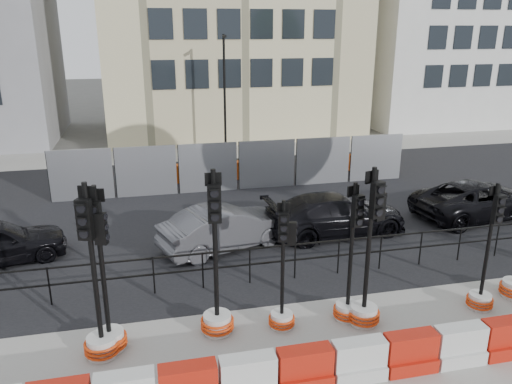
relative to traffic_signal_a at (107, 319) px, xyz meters
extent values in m
plane|color=#51514C|center=(4.56, 0.88, -0.73)|extent=(120.00, 120.00, 0.00)
cube|color=gray|center=(4.56, -2.12, -0.72)|extent=(40.00, 6.00, 0.02)
cube|color=black|center=(4.56, 7.88, -0.71)|extent=(40.00, 14.00, 0.03)
cube|color=gray|center=(4.56, 16.88, -0.72)|extent=(40.00, 4.00, 0.02)
cube|color=silver|center=(21.56, 22.88, 7.27)|extent=(12.00, 9.00, 16.00)
cylinder|color=black|center=(-1.44, 2.08, -0.23)|extent=(0.04, 0.04, 1.00)
cylinder|color=black|center=(-0.24, 2.08, -0.23)|extent=(0.04, 0.04, 1.00)
cylinder|color=black|center=(0.96, 2.08, -0.23)|extent=(0.04, 0.04, 1.00)
cylinder|color=black|center=(2.16, 2.08, -0.23)|extent=(0.04, 0.04, 1.00)
cylinder|color=black|center=(3.36, 2.08, -0.23)|extent=(0.04, 0.04, 1.00)
cylinder|color=black|center=(4.56, 2.08, -0.23)|extent=(0.04, 0.04, 1.00)
cylinder|color=black|center=(5.76, 2.08, -0.23)|extent=(0.04, 0.04, 1.00)
cylinder|color=black|center=(6.96, 2.08, -0.23)|extent=(0.04, 0.04, 1.00)
cylinder|color=black|center=(8.16, 2.08, -0.23)|extent=(0.04, 0.04, 1.00)
cylinder|color=black|center=(9.36, 2.08, -0.23)|extent=(0.04, 0.04, 1.00)
cylinder|color=black|center=(10.56, 2.08, -0.23)|extent=(0.04, 0.04, 1.00)
cube|color=black|center=(4.56, 2.08, 0.25)|extent=(18.00, 0.04, 0.04)
cube|color=black|center=(4.56, 2.08, -0.18)|extent=(18.00, 0.04, 0.04)
cube|color=#92939A|center=(-1.44, 9.88, 0.27)|extent=(2.30, 0.05, 2.00)
cylinder|color=black|center=(-2.59, 9.88, 0.27)|extent=(0.05, 0.05, 2.00)
cube|color=#92939A|center=(0.96, 9.88, 0.27)|extent=(2.30, 0.05, 2.00)
cylinder|color=black|center=(-0.19, 9.88, 0.27)|extent=(0.05, 0.05, 2.00)
cube|color=#92939A|center=(3.36, 9.88, 0.27)|extent=(2.30, 0.05, 2.00)
cylinder|color=black|center=(2.21, 9.88, 0.27)|extent=(0.05, 0.05, 2.00)
cube|color=#92939A|center=(5.76, 9.88, 0.27)|extent=(2.30, 0.05, 2.00)
cylinder|color=black|center=(4.61, 9.88, 0.27)|extent=(0.05, 0.05, 2.00)
cube|color=#92939A|center=(8.16, 9.88, 0.27)|extent=(2.30, 0.05, 2.00)
cylinder|color=black|center=(7.01, 9.88, 0.27)|extent=(0.05, 0.05, 2.00)
cube|color=#92939A|center=(10.56, 9.88, 0.27)|extent=(2.30, 0.05, 2.00)
cylinder|color=black|center=(9.41, 9.88, 0.27)|extent=(0.05, 0.05, 2.00)
cube|color=#CC570D|center=(0.56, 11.38, -0.33)|extent=(1.00, 0.40, 0.80)
cube|color=#CC570D|center=(2.56, 11.38, -0.33)|extent=(1.00, 0.40, 0.80)
cube|color=#CC570D|center=(4.56, 11.38, -0.33)|extent=(1.00, 0.40, 0.80)
cube|color=#CC570D|center=(6.56, 11.38, -0.33)|extent=(1.00, 0.40, 0.80)
cube|color=#CC570D|center=(8.56, 11.38, -0.33)|extent=(1.00, 0.40, 0.80)
cube|color=#CC570D|center=(10.56, 11.38, -0.33)|extent=(1.00, 0.40, 0.80)
cylinder|color=black|center=(5.06, 15.88, 2.27)|extent=(0.12, 0.12, 6.00)
cube|color=black|center=(5.06, 15.63, 5.17)|extent=(0.12, 0.50, 0.12)
cube|color=red|center=(1.41, -1.92, -0.18)|extent=(1.00, 0.35, 0.50)
cube|color=silver|center=(2.46, -1.92, -0.18)|extent=(1.00, 0.35, 0.50)
cube|color=red|center=(3.51, -1.92, -0.58)|extent=(1.00, 0.50, 0.30)
cube|color=red|center=(3.51, -1.92, -0.18)|extent=(1.00, 0.35, 0.50)
cube|color=silver|center=(4.56, -1.92, -0.58)|extent=(1.00, 0.50, 0.30)
cube|color=silver|center=(4.56, -1.92, -0.18)|extent=(1.00, 0.35, 0.50)
cube|color=red|center=(5.61, -1.92, -0.58)|extent=(1.00, 0.50, 0.30)
cube|color=red|center=(5.61, -1.92, -0.18)|extent=(1.00, 0.35, 0.50)
cube|color=silver|center=(6.66, -1.92, -0.58)|extent=(1.00, 0.50, 0.30)
cube|color=silver|center=(6.66, -1.92, -0.18)|extent=(1.00, 0.35, 0.50)
cube|color=red|center=(7.71, -1.92, -0.58)|extent=(1.00, 0.50, 0.30)
cube|color=red|center=(7.71, -1.92, -0.18)|extent=(1.00, 0.35, 0.50)
cylinder|color=silver|center=(0.00, 0.01, -0.51)|extent=(0.58, 0.58, 0.43)
torus|color=red|center=(0.00, 0.01, -0.60)|extent=(0.69, 0.69, 0.05)
torus|color=red|center=(0.00, 0.01, -0.51)|extent=(0.69, 0.69, 0.05)
torus|color=red|center=(0.00, 0.01, -0.43)|extent=(0.69, 0.69, 0.05)
cylinder|color=black|center=(0.00, 0.01, 1.19)|extent=(0.10, 0.10, 3.20)
cube|color=black|center=(-0.03, -0.11, 2.16)|extent=(0.28, 0.20, 0.75)
cylinder|color=black|center=(-0.05, -0.19, 1.92)|extent=(0.17, 0.09, 0.16)
cylinder|color=black|center=(-0.05, -0.19, 2.16)|extent=(0.17, 0.09, 0.16)
cylinder|color=black|center=(-0.05, -0.19, 2.39)|extent=(0.17, 0.09, 0.16)
cube|color=black|center=(0.02, 0.08, 2.58)|extent=(0.32, 0.10, 0.26)
cylinder|color=silver|center=(-0.14, -0.16, -0.51)|extent=(0.60, 0.60, 0.44)
torus|color=red|center=(-0.14, -0.16, -0.60)|extent=(0.72, 0.72, 0.06)
torus|color=red|center=(-0.14, -0.16, -0.51)|extent=(0.72, 0.72, 0.06)
torus|color=red|center=(-0.14, -0.16, -0.42)|extent=(0.72, 0.72, 0.06)
cylinder|color=black|center=(-0.14, -0.16, 1.26)|extent=(0.10, 0.10, 3.31)
cube|color=black|center=(-0.18, -0.28, 2.25)|extent=(0.30, 0.23, 0.77)
cylinder|color=black|center=(-0.21, -0.36, 2.01)|extent=(0.17, 0.11, 0.17)
cylinder|color=black|center=(-0.21, -0.36, 2.25)|extent=(0.17, 0.11, 0.17)
cylinder|color=black|center=(-0.21, -0.36, 2.49)|extent=(0.17, 0.11, 0.17)
cube|color=black|center=(-0.11, -0.09, 2.69)|extent=(0.32, 0.14, 0.26)
cube|color=black|center=(0.07, -0.23, 2.03)|extent=(0.26, 0.21, 0.61)
cylinder|color=silver|center=(2.22, 0.13, -0.51)|extent=(0.60, 0.60, 0.44)
torus|color=red|center=(2.22, 0.13, -0.59)|extent=(0.72, 0.72, 0.06)
torus|color=red|center=(2.22, 0.13, -0.51)|extent=(0.72, 0.72, 0.06)
torus|color=red|center=(2.22, 0.13, -0.42)|extent=(0.72, 0.72, 0.06)
cylinder|color=black|center=(2.22, 0.13, 1.27)|extent=(0.10, 0.10, 3.33)
cube|color=black|center=(2.21, 0.00, 2.27)|extent=(0.28, 0.18, 0.78)
cylinder|color=black|center=(2.21, -0.09, 2.02)|extent=(0.17, 0.07, 0.17)
cylinder|color=black|center=(2.21, -0.09, 2.27)|extent=(0.17, 0.07, 0.17)
cylinder|color=black|center=(2.21, -0.09, 2.51)|extent=(0.17, 0.07, 0.17)
cube|color=black|center=(2.23, 0.20, 2.71)|extent=(0.33, 0.06, 0.27)
cylinder|color=silver|center=(3.63, 0.01, -0.55)|extent=(0.48, 0.48, 0.36)
torus|color=red|center=(3.63, 0.01, -0.62)|extent=(0.58, 0.58, 0.04)
torus|color=red|center=(3.63, 0.01, -0.55)|extent=(0.58, 0.58, 0.04)
torus|color=red|center=(3.63, 0.01, -0.48)|extent=(0.58, 0.58, 0.04)
cylinder|color=black|center=(3.63, 0.01, 0.88)|extent=(0.08, 0.08, 2.69)
cube|color=black|center=(3.60, -0.10, 1.69)|extent=(0.24, 0.18, 0.63)
cylinder|color=black|center=(3.58, -0.17, 1.49)|extent=(0.14, 0.08, 0.13)
cylinder|color=black|center=(3.58, -0.17, 1.69)|extent=(0.14, 0.08, 0.13)
cylinder|color=black|center=(3.58, -0.17, 1.89)|extent=(0.14, 0.08, 0.13)
cube|color=black|center=(3.64, 0.06, 2.05)|extent=(0.27, 0.09, 0.21)
cube|color=black|center=(3.80, -0.04, 1.51)|extent=(0.20, 0.16, 0.49)
cylinder|color=silver|center=(5.15, -0.01, -0.53)|extent=(0.53, 0.53, 0.39)
torus|color=red|center=(5.15, -0.01, -0.61)|extent=(0.64, 0.64, 0.05)
torus|color=red|center=(5.15, -0.01, -0.53)|extent=(0.64, 0.64, 0.05)
torus|color=red|center=(5.15, -0.01, -0.45)|extent=(0.64, 0.64, 0.05)
cylinder|color=black|center=(5.15, -0.01, 1.03)|extent=(0.09, 0.09, 2.93)
cube|color=black|center=(5.18, -0.12, 1.91)|extent=(0.26, 0.19, 0.68)
cylinder|color=black|center=(5.21, -0.20, 1.70)|extent=(0.15, 0.09, 0.15)
cylinder|color=black|center=(5.21, -0.20, 1.91)|extent=(0.15, 0.09, 0.15)
cylinder|color=black|center=(5.21, -0.20, 2.13)|extent=(0.15, 0.09, 0.15)
cube|color=black|center=(5.14, 0.05, 2.30)|extent=(0.29, 0.11, 0.23)
cylinder|color=silver|center=(5.43, -0.26, -0.51)|extent=(0.59, 0.59, 0.44)
torus|color=red|center=(5.43, -0.26, -0.60)|extent=(0.71, 0.71, 0.05)
torus|color=red|center=(5.43, -0.26, -0.51)|extent=(0.71, 0.71, 0.05)
torus|color=red|center=(5.43, -0.26, -0.42)|extent=(0.71, 0.71, 0.05)
cylinder|color=black|center=(5.43, -0.26, 1.24)|extent=(0.10, 0.10, 3.28)
cube|color=black|center=(5.47, -0.39, 2.22)|extent=(0.29, 0.22, 0.77)
cylinder|color=black|center=(5.49, -0.47, 1.98)|extent=(0.17, 0.10, 0.16)
cylinder|color=black|center=(5.49, -0.47, 2.22)|extent=(0.17, 0.10, 0.16)
cylinder|color=black|center=(5.49, -0.47, 2.47)|extent=(0.17, 0.10, 0.16)
cube|color=black|center=(5.41, -0.20, 2.66)|extent=(0.32, 0.12, 0.26)
cube|color=black|center=(5.64, -0.20, 2.01)|extent=(0.25, 0.20, 0.60)
cylinder|color=silver|center=(8.36, -0.26, -0.54)|extent=(0.50, 0.50, 0.37)
torus|color=red|center=(8.36, -0.26, -0.62)|extent=(0.61, 0.61, 0.05)
torus|color=red|center=(8.36, -0.26, -0.54)|extent=(0.61, 0.61, 0.05)
torus|color=red|center=(8.36, -0.26, -0.47)|extent=(0.61, 0.61, 0.05)
cylinder|color=black|center=(8.36, -0.26, 0.95)|extent=(0.08, 0.08, 2.80)
cube|color=black|center=(8.36, -0.37, 1.79)|extent=(0.23, 0.15, 0.65)
cylinder|color=black|center=(8.37, -0.45, 1.58)|extent=(0.14, 0.06, 0.14)
cylinder|color=black|center=(8.37, -0.45, 1.79)|extent=(0.14, 0.06, 0.14)
cylinder|color=black|center=(8.37, -0.45, 1.99)|extent=(0.14, 0.06, 0.14)
cube|color=black|center=(8.35, -0.21, 2.16)|extent=(0.28, 0.05, 0.22)
imported|color=#4B4C50|center=(3.13, 4.40, -0.08)|extent=(3.88, 4.83, 1.30)
imported|color=black|center=(6.70, 4.69, -0.07)|extent=(2.45, 4.81, 1.33)
imported|color=black|center=(12.03, 5.02, -0.09)|extent=(3.54, 5.27, 1.28)
camera|label=1|loc=(0.97, -9.12, 5.51)|focal=35.00mm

